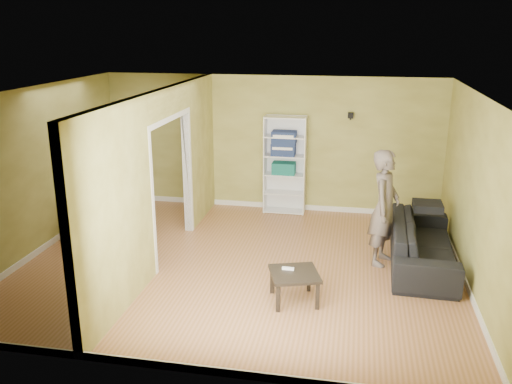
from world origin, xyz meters
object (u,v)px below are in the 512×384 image
(coffee_table, at_px, (294,277))
(chair_far, at_px, (122,198))
(chair_left, at_px, (62,208))
(bookshelf, at_px, (285,164))
(dining_table, at_px, (107,200))
(sofa, at_px, (423,237))
(chair_near, at_px, (94,218))
(person, at_px, (385,198))

(coffee_table, bearing_deg, chair_far, 144.89)
(chair_left, height_order, chair_far, chair_left)
(bookshelf, height_order, dining_table, bookshelf)
(sofa, bearing_deg, coffee_table, 132.90)
(coffee_table, bearing_deg, chair_left, 157.96)
(coffee_table, xyz_separation_m, chair_near, (-3.42, 1.24, 0.15))
(bookshelf, xyz_separation_m, dining_table, (-2.83, -1.81, -0.30))
(person, xyz_separation_m, chair_far, (-4.64, 0.98, -0.59))
(coffee_table, distance_m, chair_near, 3.64)
(chair_left, bearing_deg, sofa, 77.30)
(sofa, xyz_separation_m, bookshelf, (-2.39, 2.08, 0.49))
(bookshelf, distance_m, chair_near, 3.68)
(coffee_table, relative_size, dining_table, 0.54)
(sofa, bearing_deg, chair_near, 95.24)
(person, bearing_deg, coffee_table, 157.61)
(person, height_order, chair_near, person)
(chair_far, bearing_deg, chair_left, 49.18)
(coffee_table, height_order, chair_near, chair_near)
(dining_table, height_order, chair_near, chair_near)
(bookshelf, bearing_deg, chair_near, -139.95)
(chair_left, bearing_deg, dining_table, 83.49)
(dining_table, distance_m, chair_far, 0.69)
(bookshelf, xyz_separation_m, chair_left, (-3.64, -1.87, -0.48))
(chair_far, bearing_deg, person, 174.61)
(person, bearing_deg, chair_left, 103.25)
(person, xyz_separation_m, dining_table, (-4.61, 0.32, -0.40))
(dining_table, distance_m, chair_near, 0.56)
(person, distance_m, chair_far, 4.78)
(sofa, height_order, person, person)
(chair_near, bearing_deg, chair_left, 153.23)
(chair_left, relative_size, chair_far, 1.02)
(bookshelf, relative_size, chair_near, 1.90)
(person, bearing_deg, sofa, -69.11)
(coffee_table, xyz_separation_m, dining_table, (-3.45, 1.79, 0.29))
(sofa, bearing_deg, chair_far, 82.14)
(sofa, xyz_separation_m, chair_left, (-6.03, 0.21, 0.01))
(person, height_order, coffee_table, person)
(person, relative_size, chair_far, 2.32)
(sofa, bearing_deg, chair_left, 90.21)
(bookshelf, xyz_separation_m, chair_far, (-2.86, -1.15, -0.49))
(coffee_table, bearing_deg, sofa, 40.71)
(bookshelf, bearing_deg, person, -50.05)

